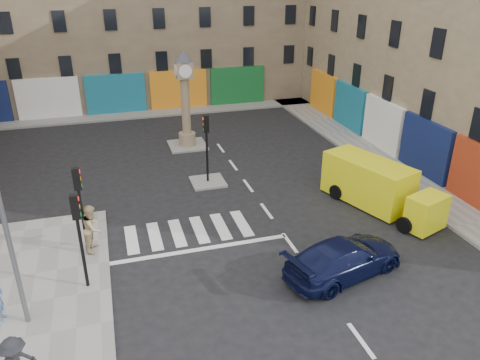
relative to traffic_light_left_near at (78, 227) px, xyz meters
name	(u,v)px	position (x,y,z in m)	size (l,w,h in m)	color
ground	(299,256)	(8.30, -0.20, -2.62)	(120.00, 120.00, 0.00)	black
sidewalk_right	(363,149)	(17.00, 9.80, -2.55)	(2.60, 30.00, 0.15)	gray
sidewalk_far	(144,113)	(4.30, 22.00, -2.55)	(32.00, 2.40, 0.15)	gray
island_near	(208,182)	(6.30, 7.80, -2.56)	(1.80, 1.80, 0.12)	gray
island_far	(188,145)	(6.30, 13.80, -2.56)	(2.40, 2.40, 0.12)	gray
building_right	(469,17)	(23.30, 9.80, 5.38)	(10.00, 30.00, 16.00)	#9C8A66
traffic_light_left_near	(78,227)	(0.00, 0.00, 0.00)	(0.28, 0.22, 3.70)	black
traffic_light_left_far	(79,197)	(0.00, 2.40, 0.00)	(0.28, 0.22, 3.70)	black
traffic_light_island	(207,138)	(6.30, 7.80, -0.03)	(0.28, 0.22, 3.70)	black
clock_pillar	(185,93)	(6.30, 13.80, 0.93)	(1.20, 1.20, 6.10)	#9C8A66
navy_sedan	(344,258)	(9.43, -1.83, -1.90)	(2.02, 4.98, 1.44)	black
yellow_van	(377,186)	(13.60, 2.73, -1.51)	(3.75, 6.43, 2.24)	yellow
pedestrian_tan	(92,228)	(0.30, 2.45, -1.46)	(0.98, 0.76, 2.02)	tan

